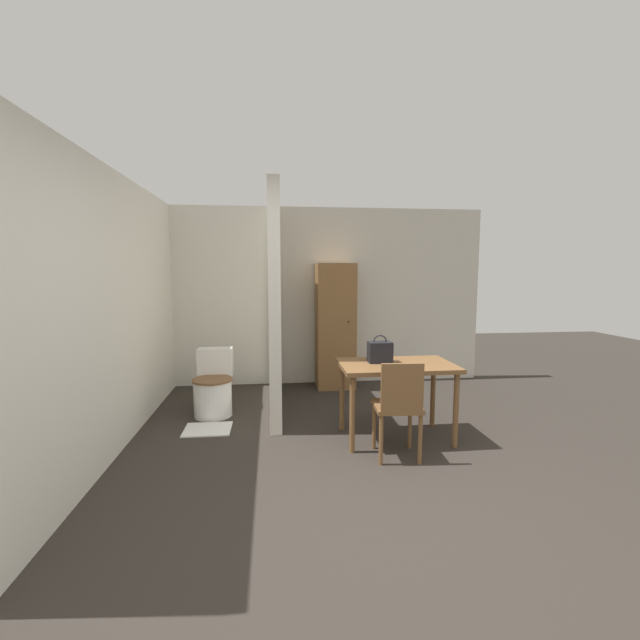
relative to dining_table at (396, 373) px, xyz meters
The scene contains 10 objects.
ground_plane 1.65m from the dining_table, 112.58° to the right, with size 16.00×16.00×0.00m, color #2D2823.
wall_back 2.38m from the dining_table, 104.65° to the left, with size 4.91×0.12×2.50m.
wall_left 2.69m from the dining_table, behind, with size 0.12×4.57×2.50m.
partition_wall 1.76m from the dining_table, 134.16° to the left, with size 0.12×1.97×2.50m.
dining_table is the anchor object (origin of this frame).
wooden_chair 0.50m from the dining_table, 104.14° to the right, with size 0.41×0.41×0.86m.
toilet 2.09m from the dining_table, 153.50° to the left, with size 0.44×0.59×0.72m.
handbag 0.25m from the dining_table, 155.37° to the left, with size 0.22×0.15×0.27m.
wooden_cabinet 1.95m from the dining_table, 99.10° to the left, with size 0.52×0.49×1.72m.
bath_mat 1.99m from the dining_table, 167.18° to the left, with size 0.47×0.39×0.01m.
Camera 1 is at (-0.59, -2.48, 1.61)m, focal length 24.00 mm.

